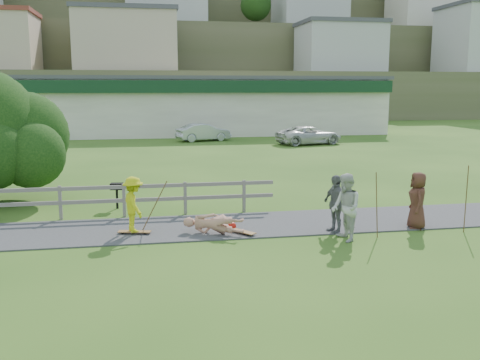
{
  "coord_description": "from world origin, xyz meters",
  "views": [
    {
      "loc": [
        -1.31,
        -14.19,
        4.24
      ],
      "look_at": [
        1.62,
        2.0,
        1.34
      ],
      "focal_mm": 40.0,
      "sensor_mm": 36.0,
      "label": 1
    }
  ],
  "objects": [
    {
      "name": "ground",
      "position": [
        0.0,
        0.0,
        0.0
      ],
      "size": [
        260.0,
        260.0,
        0.0
      ],
      "primitive_type": "plane",
      "color": "#2D5518",
      "rests_on": "ground"
    },
    {
      "name": "path",
      "position": [
        0.0,
        1.5,
        0.02
      ],
      "size": [
        34.0,
        3.0,
        0.04
      ],
      "primitive_type": "cube",
      "color": "#323234",
      "rests_on": "ground"
    },
    {
      "name": "fence",
      "position": [
        -4.62,
        3.3,
        0.72
      ],
      "size": [
        15.05,
        0.1,
        1.1
      ],
      "color": "#625C56",
      "rests_on": "ground"
    },
    {
      "name": "strip_mall",
      "position": [
        4.0,
        34.94,
        2.58
      ],
      "size": [
        32.5,
        10.75,
        5.1
      ],
      "color": "beige",
      "rests_on": "ground"
    },
    {
      "name": "hillside",
      "position": [
        0.0,
        91.31,
        14.41
      ],
      "size": [
        220.0,
        67.0,
        47.5
      ],
      "color": "#4E5431",
      "rests_on": "ground"
    },
    {
      "name": "skater_rider",
      "position": [
        -1.65,
        1.03,
        0.8
      ],
      "size": [
        0.89,
        1.17,
        1.61
      ],
      "primitive_type": "imported",
      "rotation": [
        0.0,
        0.0,
        1.89
      ],
      "color": "#C0C312",
      "rests_on": "ground"
    },
    {
      "name": "skater_fallen",
      "position": [
        0.59,
        0.62,
        0.32
      ],
      "size": [
        1.19,
        1.77,
        0.65
      ],
      "primitive_type": "imported",
      "rotation": [
        0.0,
        0.0,
        1.1
      ],
      "color": "tan",
      "rests_on": "ground"
    },
    {
      "name": "spectator_a",
      "position": [
        4.12,
        -0.6,
        0.94
      ],
      "size": [
        0.73,
        0.93,
        1.88
      ],
      "primitive_type": "imported",
      "rotation": [
        0.0,
        0.0,
        4.74
      ],
      "color": "#BABAB5",
      "rests_on": "ground"
    },
    {
      "name": "spectator_b",
      "position": [
        4.14,
        0.27,
        0.86
      ],
      "size": [
        0.68,
        1.08,
        1.71
      ],
      "primitive_type": "imported",
      "rotation": [
        0.0,
        0.0,
        5.0
      ],
      "color": "slate",
      "rests_on": "ground"
    },
    {
      "name": "spectator_c",
      "position": [
        6.7,
        0.23,
        0.86
      ],
      "size": [
        0.76,
        0.96,
        1.73
      ],
      "primitive_type": "imported",
      "rotation": [
        0.0,
        0.0,
        4.43
      ],
      "color": "#4E2A1F",
      "rests_on": "ground"
    },
    {
      "name": "car_silver",
      "position": [
        3.32,
        27.33,
        0.69
      ],
      "size": [
        4.4,
        2.53,
        1.37
      ],
      "primitive_type": "imported",
      "rotation": [
        0.0,
        0.0,
        1.85
      ],
      "color": "#B2B5BB",
      "rests_on": "ground"
    },
    {
      "name": "car_white",
      "position": [
        10.7,
        23.53,
        0.68
      ],
      "size": [
        5.25,
        3.26,
        1.35
      ],
      "primitive_type": "imported",
      "rotation": [
        0.0,
        0.0,
        1.79
      ],
      "color": "silver",
      "rests_on": "ground"
    },
    {
      "name": "bbq",
      "position": [
        -2.29,
        4.58,
        0.45
      ],
      "size": [
        0.45,
        0.37,
        0.91
      ],
      "primitive_type": null,
      "rotation": [
        0.0,
        0.0,
        -0.12
      ],
      "color": "black",
      "rests_on": "ground"
    },
    {
      "name": "longboard_rider",
      "position": [
        -1.65,
        1.03,
        0.05
      ],
      "size": [
        0.97,
        0.43,
        0.1
      ],
      "primitive_type": null,
      "rotation": [
        0.0,
        0.0,
        -0.23
      ],
      "color": "brown",
      "rests_on": "ground"
    },
    {
      "name": "longboard_fallen",
      "position": [
        1.39,
        0.52,
        0.05
      ],
      "size": [
        0.79,
        0.91,
        0.11
      ],
      "primitive_type": null,
      "rotation": [
        0.0,
        0.0,
        -0.9
      ],
      "color": "brown",
      "rests_on": "ground"
    },
    {
      "name": "helmet",
      "position": [
        1.19,
        0.97,
        0.13
      ],
      "size": [
        0.26,
        0.26,
        0.26
      ],
      "primitive_type": "sphere",
      "color": "#AD170C",
      "rests_on": "ground"
    },
    {
      "name": "pole_rider",
      "position": [
        -1.05,
        1.43,
        0.83
      ],
      "size": [
        0.03,
        0.03,
        1.67
      ],
      "primitive_type": "cylinder",
      "color": "brown",
      "rests_on": "ground"
    },
    {
      "name": "pole_spec_left",
      "position": [
        5.08,
        -0.48,
        0.95
      ],
      "size": [
        0.03,
        0.03,
        1.89
      ],
      "primitive_type": "cylinder",
      "color": "brown",
      "rests_on": "ground"
    },
    {
      "name": "pole_spec_right",
      "position": [
        7.88,
        -0.41,
        1.0
      ],
      "size": [
        0.03,
        0.03,
        1.99
      ],
      "primitive_type": "cylinder",
      "color": "brown",
      "rests_on": "ground"
    }
  ]
}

